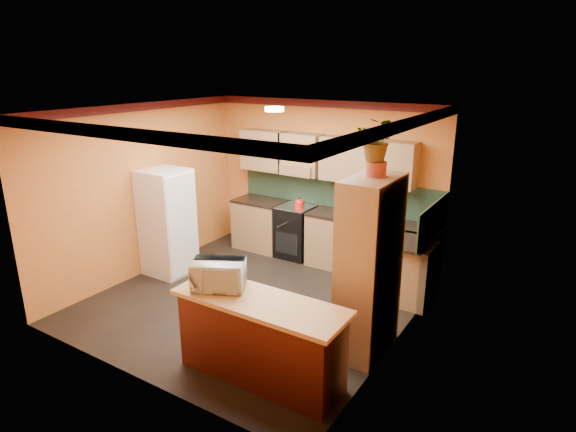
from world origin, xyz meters
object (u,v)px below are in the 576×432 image
object	(u,v)px
base_cabinets_back	(327,239)
pantry	(369,268)
stove	(296,231)
fridge	(167,222)
microwave	(218,275)
breakfast_bar	(260,342)

from	to	relation	value
base_cabinets_back	pantry	size ratio (longest dim) A/B	1.74
stove	pantry	world-z (taller)	pantry
fridge	microwave	world-z (taller)	fridge
breakfast_bar	microwave	size ratio (longest dim) A/B	3.22
fridge	pantry	size ratio (longest dim) A/B	0.81
fridge	breakfast_bar	distance (m)	3.26
pantry	breakfast_bar	world-z (taller)	pantry
pantry	breakfast_bar	bearing A→B (deg)	-123.48
base_cabinets_back	pantry	bearing A→B (deg)	-52.31
breakfast_bar	microwave	distance (m)	0.84
breakfast_bar	microwave	world-z (taller)	microwave
base_cabinets_back	microwave	bearing A→B (deg)	-84.14
fridge	microwave	bearing A→B (deg)	-32.86
stove	base_cabinets_back	bearing A→B (deg)	0.00
pantry	stove	bearing A→B (deg)	137.06
base_cabinets_back	fridge	distance (m)	2.64
base_cabinets_back	microwave	xyz separation A→B (m)	(0.33, -3.18, 0.64)
fridge	microwave	size ratio (longest dim) A/B	3.04
stove	breakfast_bar	distance (m)	3.51
pantry	microwave	xyz separation A→B (m)	(-1.27, -1.11, 0.03)
stove	microwave	bearing A→B (deg)	-73.35
base_cabinets_back	stove	distance (m)	0.63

